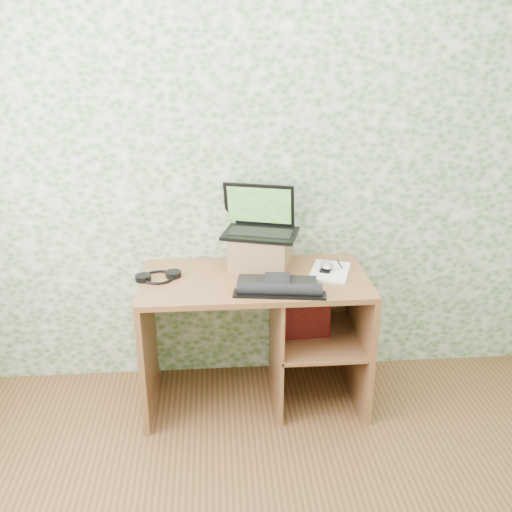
{
  "coord_description": "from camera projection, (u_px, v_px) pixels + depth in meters",
  "views": [
    {
      "loc": [
        -0.2,
        -1.3,
        1.98
      ],
      "look_at": [
        0.0,
        1.39,
        0.89
      ],
      "focal_mm": 40.0,
      "sensor_mm": 36.0,
      "label": 1
    }
  ],
  "objects": [
    {
      "name": "wall_back",
      "position": [
        250.0,
        162.0,
        3.09
      ],
      "size": [
        3.5,
        0.0,
        3.5
      ],
      "primitive_type": "plane",
      "rotation": [
        1.57,
        0.0,
        0.0
      ],
      "color": "silver",
      "rests_on": "ground"
    },
    {
      "name": "desk",
      "position": [
        268.0,
        320.0,
        3.14
      ],
      "size": [
        1.2,
        0.6,
        0.75
      ],
      "color": "brown",
      "rests_on": "floor"
    },
    {
      "name": "riser",
      "position": [
        260.0,
        251.0,
        3.11
      ],
      "size": [
        0.37,
        0.33,
        0.18
      ],
      "primitive_type": "cube",
      "rotation": [
        0.0,
        0.0,
        -0.29
      ],
      "color": "#8E623F",
      "rests_on": "desk"
    },
    {
      "name": "laptop",
      "position": [
        260.0,
        222.0,
        3.09
      ],
      "size": [
        0.45,
        0.38,
        0.26
      ],
      "rotation": [
        0.0,
        0.0,
        -0.29
      ],
      "color": "black",
      "rests_on": "riser"
    },
    {
      "name": "keyboard",
      "position": [
        278.0,
        286.0,
        2.86
      ],
      "size": [
        0.47,
        0.29,
        0.06
      ],
      "rotation": [
        0.0,
        0.0,
        -0.14
      ],
      "color": "black",
      "rests_on": "desk"
    },
    {
      "name": "headphones",
      "position": [
        158.0,
        277.0,
        2.99
      ],
      "size": [
        0.24,
        0.21,
        0.03
      ],
      "rotation": [
        0.0,
        0.0,
        0.24
      ],
      "color": "black",
      "rests_on": "desk"
    },
    {
      "name": "notepad",
      "position": [
        330.0,
        271.0,
        3.07
      ],
      "size": [
        0.28,
        0.33,
        0.01
      ],
      "primitive_type": "cube",
      "rotation": [
        0.0,
        0.0,
        -0.34
      ],
      "color": "white",
      "rests_on": "desk"
    },
    {
      "name": "mouse",
      "position": [
        326.0,
        267.0,
        3.06
      ],
      "size": [
        0.1,
        0.12,
        0.04
      ],
      "primitive_type": "ellipsoid",
      "rotation": [
        0.0,
        0.0,
        -0.42
      ],
      "color": "silver",
      "rests_on": "notepad"
    },
    {
      "name": "pen",
      "position": [
        340.0,
        264.0,
        3.14
      ],
      "size": [
        0.01,
        0.12,
        0.01
      ],
      "primitive_type": "cylinder",
      "rotation": [
        1.57,
        0.0,
        0.01
      ],
      "color": "black",
      "rests_on": "notepad"
    },
    {
      "name": "red_box",
      "position": [
        305.0,
        310.0,
        3.1
      ],
      "size": [
        0.27,
        0.1,
        0.32
      ],
      "primitive_type": "cube",
      "rotation": [
        0.0,
        0.0,
        0.05
      ],
      "color": "maroon",
      "rests_on": "desk"
    }
  ]
}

